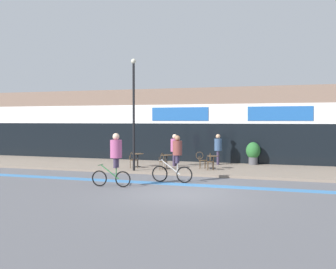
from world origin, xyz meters
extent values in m
plane|color=#5B5B60|center=(0.00, 0.00, 0.00)|extent=(120.00, 120.00, 0.00)
cube|color=gray|center=(0.00, 7.25, 0.06)|extent=(40.00, 5.50, 0.12)
cube|color=#7F6656|center=(0.00, 12.00, 2.38)|extent=(40.00, 4.00, 4.76)
cube|color=black|center=(0.00, 10.03, 1.32)|extent=(38.80, 0.10, 2.40)
cube|color=white|center=(0.00, 10.05, 3.12)|extent=(39.20, 0.14, 1.20)
cube|color=#1E56A3|center=(-3.05, 9.98, 3.12)|extent=(3.69, 0.08, 0.84)
cube|color=#1E56A3|center=(3.05, 9.98, 3.12)|extent=(3.69, 0.08, 0.84)
cube|color=#3D7AB7|center=(0.00, 2.07, 0.00)|extent=(36.00, 0.70, 0.01)
cylinder|color=black|center=(-4.44, 6.39, 0.13)|extent=(0.36, 0.36, 0.02)
cylinder|color=black|center=(-4.44, 6.39, 0.48)|extent=(0.07, 0.07, 0.72)
cylinder|color=#4C3823|center=(-4.44, 6.39, 0.85)|extent=(0.65, 0.65, 0.02)
cylinder|color=black|center=(-2.65, 6.17, 0.13)|extent=(0.36, 0.36, 0.02)
cylinder|color=black|center=(-2.65, 6.17, 0.48)|extent=(0.07, 0.07, 0.72)
cylinder|color=#4C3823|center=(-2.65, 6.17, 0.85)|extent=(0.65, 0.65, 0.02)
cylinder|color=black|center=(-0.26, 6.79, 0.13)|extent=(0.35, 0.35, 0.02)
cylinder|color=black|center=(-0.26, 6.79, 0.46)|extent=(0.07, 0.07, 0.68)
cylinder|color=#4C3823|center=(-0.26, 6.79, 0.81)|extent=(0.63, 0.63, 0.02)
cylinder|color=#4C3823|center=(-4.44, 5.84, 0.56)|extent=(0.45, 0.45, 0.03)
cylinder|color=#4C3823|center=(-4.56, 6.00, 0.33)|extent=(0.03, 0.03, 0.42)
cylinder|color=#4C3823|center=(-4.28, 5.96, 0.33)|extent=(0.03, 0.03, 0.42)
cylinder|color=#4C3823|center=(-4.59, 5.72, 0.33)|extent=(0.03, 0.03, 0.42)
cylinder|color=#4C3823|center=(-4.31, 5.69, 0.33)|extent=(0.03, 0.03, 0.42)
torus|color=#4C3823|center=(-4.46, 5.67, 0.82)|extent=(0.08, 0.41, 0.41)
cylinder|color=#4C3823|center=(-4.63, 5.69, 0.68)|extent=(0.03, 0.03, 0.23)
cylinder|color=#4C3823|center=(-4.29, 5.65, 0.68)|extent=(0.03, 0.03, 0.23)
cylinder|color=#4C3823|center=(-2.65, 5.62, 0.56)|extent=(0.42, 0.42, 0.03)
cylinder|color=#4C3823|center=(-2.78, 5.77, 0.33)|extent=(0.03, 0.03, 0.42)
cylinder|color=#4C3823|center=(-2.51, 5.75, 0.33)|extent=(0.03, 0.03, 0.42)
cylinder|color=#4C3823|center=(-2.80, 5.49, 0.33)|extent=(0.03, 0.03, 0.42)
cylinder|color=#4C3823|center=(-2.52, 5.47, 0.33)|extent=(0.03, 0.03, 0.42)
torus|color=#4C3823|center=(-2.66, 5.45, 0.82)|extent=(0.05, 0.41, 0.41)
cylinder|color=#4C3823|center=(-2.83, 5.46, 0.68)|extent=(0.03, 0.03, 0.23)
cylinder|color=#4C3823|center=(-2.49, 5.44, 0.68)|extent=(0.03, 0.03, 0.23)
cylinder|color=#4C3823|center=(-0.26, 6.24, 0.56)|extent=(0.43, 0.43, 0.03)
cylinder|color=#4C3823|center=(-0.41, 6.37, 0.33)|extent=(0.03, 0.03, 0.42)
cylinder|color=#4C3823|center=(-0.13, 6.39, 0.33)|extent=(0.03, 0.03, 0.42)
cylinder|color=#4C3823|center=(-0.39, 6.09, 0.33)|extent=(0.03, 0.03, 0.42)
cylinder|color=#4C3823|center=(-0.11, 6.11, 0.33)|extent=(0.03, 0.03, 0.42)
torus|color=#4C3823|center=(-0.25, 6.07, 0.82)|extent=(0.06, 0.41, 0.41)
cylinder|color=#4C3823|center=(-0.42, 6.06, 0.68)|extent=(0.03, 0.03, 0.23)
cylinder|color=#4C3823|center=(-0.08, 6.09, 0.68)|extent=(0.03, 0.03, 0.23)
cylinder|color=#4C3823|center=(-0.81, 6.79, 0.56)|extent=(0.42, 0.42, 0.03)
cylinder|color=#4C3823|center=(-0.68, 6.94, 0.33)|extent=(0.03, 0.03, 0.42)
cylinder|color=#4C3823|center=(-0.67, 6.66, 0.33)|extent=(0.03, 0.03, 0.42)
cylinder|color=#4C3823|center=(-0.96, 6.93, 0.33)|extent=(0.03, 0.03, 0.42)
cylinder|color=#4C3823|center=(-0.95, 6.65, 0.33)|extent=(0.03, 0.03, 0.42)
torus|color=#4C3823|center=(-0.98, 6.79, 0.82)|extent=(0.41, 0.04, 0.41)
cylinder|color=#4C3823|center=(-0.99, 6.96, 0.68)|extent=(0.03, 0.03, 0.23)
cylinder|color=#4C3823|center=(-0.98, 6.61, 0.68)|extent=(0.03, 0.03, 0.23)
cylinder|color=#4C4C51|center=(1.58, 9.53, 0.36)|extent=(0.52, 0.52, 0.47)
ellipsoid|color=#28662D|center=(1.58, 9.53, 0.94)|extent=(0.83, 0.83, 0.99)
cylinder|color=black|center=(-4.00, 4.82, 2.90)|extent=(0.12, 0.12, 5.55)
sphere|color=beige|center=(-4.00, 4.82, 5.75)|extent=(0.26, 0.26, 0.26)
torus|color=black|center=(-3.72, 0.57, 0.33)|extent=(0.66, 0.11, 0.66)
torus|color=black|center=(-2.70, 0.66, 0.33)|extent=(0.66, 0.11, 0.66)
cylinder|color=#2D753D|center=(-3.26, 0.61, 0.61)|extent=(0.79, 0.11, 0.60)
cylinder|color=#2D753D|center=(-2.99, 0.63, 0.56)|extent=(0.04, 0.04, 0.46)
cylinder|color=#2D753D|center=(-3.67, 0.57, 0.89)|extent=(0.07, 0.48, 0.03)
cylinder|color=#382D47|center=(-2.98, 0.54, 0.99)|extent=(0.18, 0.18, 0.40)
cylinder|color=#382D47|center=(-3.00, 0.73, 0.99)|extent=(0.18, 0.18, 0.40)
cylinder|color=#A84C7F|center=(-2.99, 0.63, 1.56)|extent=(0.52, 0.52, 0.73)
sphere|color=beige|center=(-2.99, 0.63, 2.06)|extent=(0.27, 0.27, 0.27)
torus|color=black|center=(-1.74, 2.44, 0.36)|extent=(0.72, 0.09, 0.72)
torus|color=black|center=(-0.62, 2.49, 0.36)|extent=(0.72, 0.09, 0.72)
cylinder|color=silver|center=(-1.24, 2.46, 0.67)|extent=(0.86, 0.08, 0.65)
cylinder|color=silver|center=(-0.93, 2.47, 0.61)|extent=(0.04, 0.04, 0.50)
cylinder|color=silver|center=(-1.68, 2.44, 0.97)|extent=(0.05, 0.48, 0.03)
cylinder|color=#382D47|center=(-0.93, 2.39, 1.04)|extent=(0.15, 0.15, 0.34)
cylinder|color=#382D47|center=(-0.94, 2.55, 1.04)|extent=(0.15, 0.15, 0.34)
cylinder|color=brown|center=(-0.93, 2.47, 1.52)|extent=(0.42, 0.42, 0.63)
sphere|color=#9E7051|center=(-0.93, 2.47, 1.95)|extent=(0.23, 0.23, 0.23)
cylinder|color=#382D47|center=(-2.57, 7.51, 0.53)|extent=(0.19, 0.19, 0.83)
cylinder|color=#382D47|center=(-2.60, 7.34, 0.53)|extent=(0.19, 0.19, 0.83)
cylinder|color=#A84C7F|center=(-2.59, 7.42, 1.31)|extent=(0.55, 0.55, 0.72)
sphere|color=beige|center=(-2.59, 7.42, 1.80)|extent=(0.27, 0.27, 0.27)
cylinder|color=#382D47|center=(-0.38, 8.85, 0.53)|extent=(0.18, 0.18, 0.82)
cylinder|color=#382D47|center=(-0.41, 9.03, 0.53)|extent=(0.18, 0.18, 0.82)
cylinder|color=#334C70|center=(-0.39, 8.94, 1.29)|extent=(0.53, 0.53, 0.71)
sphere|color=tan|center=(-0.39, 8.94, 1.78)|extent=(0.27, 0.27, 0.27)
camera|label=1|loc=(3.99, -13.85, 2.73)|focal=42.00mm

